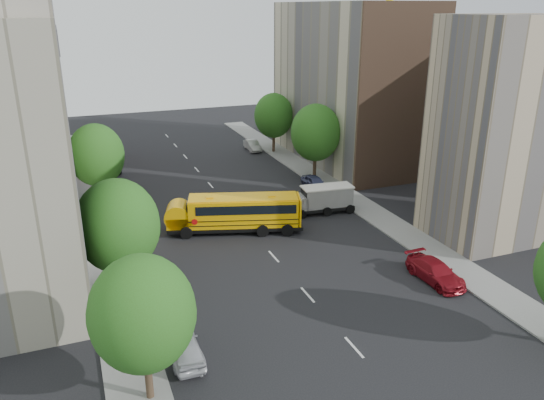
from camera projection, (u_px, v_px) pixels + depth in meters
ground at (264, 246)px, 41.14m from camera, size 120.00×120.00×0.00m
sidewalk_left at (105, 243)px, 41.57m from camera, size 3.00×80.00×0.12m
sidewalk_right at (361, 205)px, 49.42m from camera, size 3.00×80.00×0.12m
lane_markings at (227, 204)px, 49.89m from camera, size 0.15×64.00×0.01m
building_left_redbrick at (18, 115)px, 57.27m from camera, size 10.00×15.00×13.00m
building_right_near at (505, 132)px, 40.42m from camera, size 10.00×7.00×17.00m
building_right_far at (348, 84)px, 61.69m from camera, size 10.00×22.00×18.00m
building_right_sidewall at (403, 98)px, 52.06m from camera, size 10.10×0.30×18.00m
street_tree_0 at (142, 314)px, 23.54m from camera, size 4.80×4.80×7.41m
street_tree_1 at (118, 226)px, 32.19m from camera, size 5.12×5.12×7.90m
street_tree_2 at (96, 155)px, 47.98m from camera, size 4.99×4.99×7.71m
street_tree_4 at (316, 133)px, 55.40m from camera, size 5.25×5.25×8.10m
street_tree_5 at (274, 116)px, 66.03m from camera, size 4.86×4.86×7.51m
school_bus at (234, 212)px, 43.25m from camera, size 11.21×5.64×3.10m
safari_truck at (322, 199)px, 47.45m from camera, size 5.87×2.64×2.44m
parked_car_0 at (185, 347)px, 27.76m from camera, size 1.68×4.11×1.40m
parked_car_1 at (135, 220)px, 44.23m from camera, size 1.86×4.55×1.47m
parked_car_2 at (106, 164)px, 59.63m from camera, size 2.92×5.66×1.53m
parked_car_3 at (435, 272)px, 35.67m from camera, size 2.14×4.86×1.39m
parked_car_4 at (315, 183)px, 53.79m from camera, size 1.71×3.99×1.34m
parked_car_5 at (252, 145)px, 68.31m from camera, size 1.52×4.05×1.32m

